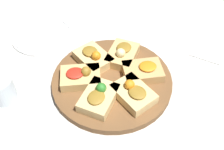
{
  "coord_description": "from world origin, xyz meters",
  "views": [
    {
      "loc": [
        -0.43,
        0.35,
        0.64
      ],
      "look_at": [
        0.0,
        0.0,
        0.04
      ],
      "focal_mm": 42.0,
      "sensor_mm": 36.0,
      "label": 1
    }
  ],
  "objects_px": {
    "water_glass": "(3,90)",
    "plate_right": "(43,35)",
    "napkin_stack": "(207,52)",
    "serving_board": "(112,81)"
  },
  "relations": [
    {
      "from": "water_glass",
      "to": "plate_right",
      "type": "bearing_deg",
      "value": -50.95
    },
    {
      "from": "plate_right",
      "to": "water_glass",
      "type": "bearing_deg",
      "value": 129.05
    },
    {
      "from": "plate_right",
      "to": "napkin_stack",
      "type": "bearing_deg",
      "value": -138.4
    },
    {
      "from": "water_glass",
      "to": "napkin_stack",
      "type": "relative_size",
      "value": 0.76
    },
    {
      "from": "serving_board",
      "to": "plate_right",
      "type": "distance_m",
      "value": 0.36
    },
    {
      "from": "napkin_stack",
      "to": "water_glass",
      "type": "bearing_deg",
      "value": 67.4
    },
    {
      "from": "water_glass",
      "to": "serving_board",
      "type": "bearing_deg",
      "value": -119.06
    },
    {
      "from": "serving_board",
      "to": "napkin_stack",
      "type": "height_order",
      "value": "serving_board"
    },
    {
      "from": "serving_board",
      "to": "water_glass",
      "type": "relative_size",
      "value": 4.75
    },
    {
      "from": "serving_board",
      "to": "napkin_stack",
      "type": "distance_m",
      "value": 0.37
    }
  ]
}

